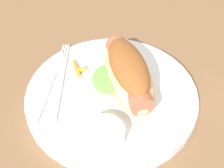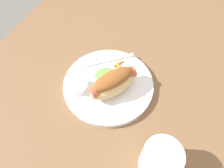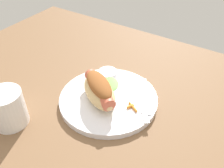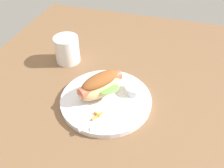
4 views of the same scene
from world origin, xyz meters
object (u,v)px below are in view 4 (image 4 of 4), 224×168
hot_dog (101,85)px  carrot_garnish (97,115)px  fork (110,120)px  sauce_ramekin (134,89)px  knife (117,123)px  plate (106,100)px  drinking_cup (67,49)px

hot_dog → carrot_garnish: size_ratio=4.47×
fork → carrot_garnish: size_ratio=3.91×
fork → sauce_ramekin: bearing=-144.7°
hot_dog → fork: 11.17cm
knife → fork: bearing=-47.7°
fork → carrot_garnish: 3.80cm
fork → plate: bearing=-104.3°
hot_dog → sauce_ramekin: 9.99cm
fork → knife: size_ratio=0.94×
plate → drinking_cup: (16.04, 19.22, 3.85)cm
plate → sauce_ramekin: bearing=-55.5°
sauce_ramekin → carrot_garnish: sauce_ramekin is taller
sauce_ramekin → carrot_garnish: (-12.23, 7.24, -0.81)cm
plate → hot_dog: hot_dog is taller
fork → carrot_garnish: carrot_garnish is taller
fork → drinking_cup: size_ratio=1.47×
plate → fork: fork is taller
hot_dog → carrot_garnish: (-8.74, -1.85, -3.08)cm
carrot_garnish → hot_dog: bearing=11.9°
hot_dog → knife: (-9.68, -7.74, -3.24)cm
plate → knife: (-8.32, -5.72, 0.98)cm
plate → carrot_garnish: (-7.38, 0.17, 1.15)cm
sauce_ramekin → knife: 13.28cm
plate → drinking_cup: 25.33cm
hot_dog → sauce_ramekin: bearing=144.9°
drinking_cup → plate: bearing=-129.9°
hot_dog → drinking_cup: drinking_cup is taller
knife → carrot_garnish: 5.97cm
knife → plate: bearing=-87.5°
carrot_garnish → plate: bearing=-1.3°
knife → carrot_garnish: size_ratio=4.15×
hot_dog → drinking_cup: 22.62cm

